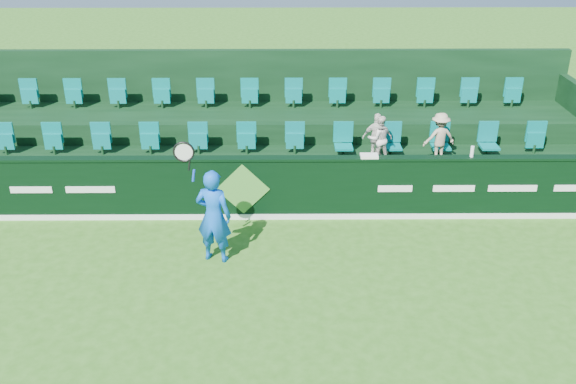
{
  "coord_description": "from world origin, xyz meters",
  "views": [
    {
      "loc": [
        0.83,
        -7.91,
        6.24
      ],
      "look_at": [
        0.91,
        2.8,
        1.15
      ],
      "focal_mm": 40.0,
      "sensor_mm": 36.0,
      "label": 1
    }
  ],
  "objects_px": {
    "spectator_middle": "(377,138)",
    "spectator_right": "(439,137)",
    "tennis_player": "(213,215)",
    "drinks_bottle": "(472,152)",
    "towel": "(369,156)",
    "spectator_left": "(379,139)"
  },
  "relations": [
    {
      "from": "spectator_middle",
      "to": "drinks_bottle",
      "type": "xyz_separation_m",
      "value": [
        1.75,
        -1.12,
        0.12
      ]
    },
    {
      "from": "spectator_middle",
      "to": "spectator_right",
      "type": "xyz_separation_m",
      "value": [
        1.35,
        0.0,
        0.0
      ]
    },
    {
      "from": "spectator_right",
      "to": "tennis_player",
      "type": "bearing_deg",
      "value": 19.55
    },
    {
      "from": "towel",
      "to": "drinks_bottle",
      "type": "height_order",
      "value": "drinks_bottle"
    },
    {
      "from": "spectator_right",
      "to": "towel",
      "type": "height_order",
      "value": "spectator_right"
    },
    {
      "from": "spectator_left",
      "to": "drinks_bottle",
      "type": "bearing_deg",
      "value": 136.12
    },
    {
      "from": "spectator_middle",
      "to": "spectator_right",
      "type": "height_order",
      "value": "spectator_right"
    },
    {
      "from": "spectator_right",
      "to": "towel",
      "type": "relative_size",
      "value": 3.1
    },
    {
      "from": "tennis_player",
      "to": "spectator_middle",
      "type": "distance_m",
      "value": 4.34
    },
    {
      "from": "spectator_middle",
      "to": "tennis_player",
      "type": "bearing_deg",
      "value": 43.75
    },
    {
      "from": "spectator_right",
      "to": "drinks_bottle",
      "type": "relative_size",
      "value": 4.81
    },
    {
      "from": "spectator_right",
      "to": "drinks_bottle",
      "type": "height_order",
      "value": "spectator_right"
    },
    {
      "from": "spectator_middle",
      "to": "spectator_left",
      "type": "bearing_deg",
      "value": -176.48
    },
    {
      "from": "tennis_player",
      "to": "towel",
      "type": "xyz_separation_m",
      "value": [
        2.99,
        1.67,
        0.47
      ]
    },
    {
      "from": "tennis_player",
      "to": "spectator_right",
      "type": "distance_m",
      "value": 5.44
    },
    {
      "from": "tennis_player",
      "to": "towel",
      "type": "bearing_deg",
      "value": 29.19
    },
    {
      "from": "drinks_bottle",
      "to": "tennis_player",
      "type": "bearing_deg",
      "value": -161.7
    },
    {
      "from": "tennis_player",
      "to": "spectator_middle",
      "type": "xyz_separation_m",
      "value": [
        3.3,
        2.79,
        0.43
      ]
    },
    {
      "from": "spectator_left",
      "to": "spectator_middle",
      "type": "xyz_separation_m",
      "value": [
        -0.04,
        0.0,
        0.02
      ]
    },
    {
      "from": "tennis_player",
      "to": "drinks_bottle",
      "type": "bearing_deg",
      "value": 18.3
    },
    {
      "from": "tennis_player",
      "to": "spectator_right",
      "type": "xyz_separation_m",
      "value": [
        4.65,
        2.79,
        0.44
      ]
    },
    {
      "from": "tennis_player",
      "to": "spectator_middle",
      "type": "height_order",
      "value": "tennis_player"
    }
  ]
}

